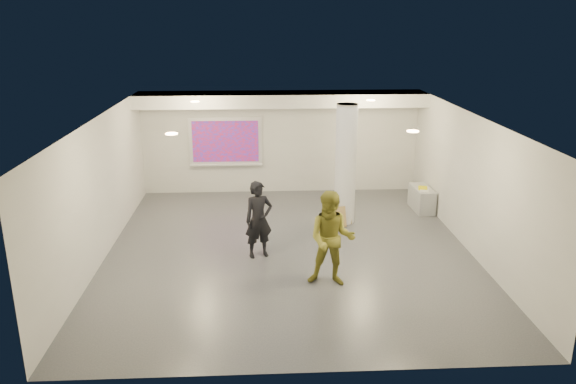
{
  "coord_description": "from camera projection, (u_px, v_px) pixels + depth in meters",
  "views": [
    {
      "loc": [
        -0.63,
        -11.53,
        4.99
      ],
      "look_at": [
        0.0,
        0.4,
        1.25
      ],
      "focal_mm": 35.0,
      "sensor_mm": 36.0,
      "label": 1
    }
  ],
  "objects": [
    {
      "name": "postit_pad",
      "position": [
        423.0,
        188.0,
        14.91
      ],
      "size": [
        0.3,
        0.36,
        0.03
      ],
      "primitive_type": "cube",
      "rotation": [
        0.0,
        0.0,
        -0.26
      ],
      "color": "#E5D803",
      "rests_on": "credenza"
    },
    {
      "name": "cardboard_back",
      "position": [
        340.0,
        212.0,
        14.03
      ],
      "size": [
        0.62,
        0.19,
        0.66
      ],
      "primitive_type": "cube",
      "rotation": [
        -0.11,
        0.0,
        0.11
      ],
      "color": "#9B7B46",
      "rests_on": "floor"
    },
    {
      "name": "downlight_ne",
      "position": [
        371.0,
        100.0,
        14.12
      ],
      "size": [
        0.22,
        0.22,
        0.02
      ],
      "primitive_type": "cylinder",
      "color": "#FFC280",
      "rests_on": "ceiling"
    },
    {
      "name": "column",
      "position": [
        346.0,
        165.0,
        13.86
      ],
      "size": [
        0.52,
        0.52,
        3.0
      ],
      "primitive_type": "cylinder",
      "color": "silver",
      "rests_on": "floor"
    },
    {
      "name": "credenza",
      "position": [
        422.0,
        199.0,
        15.08
      ],
      "size": [
        0.49,
        1.08,
        0.62
      ],
      "primitive_type": "cube",
      "rotation": [
        0.0,
        0.0,
        0.04
      ],
      "color": "gray",
      "rests_on": "floor"
    },
    {
      "name": "ceiling",
      "position": [
        289.0,
        117.0,
        11.62
      ],
      "size": [
        8.0,
        9.0,
        0.01
      ],
      "primitive_type": "cube",
      "color": "white",
      "rests_on": "floor"
    },
    {
      "name": "wall_left",
      "position": [
        100.0,
        189.0,
        11.87
      ],
      "size": [
        0.01,
        9.0,
        3.0
      ],
      "primitive_type": "cube",
      "color": "beige",
      "rests_on": "floor"
    },
    {
      "name": "downlight_sw",
      "position": [
        172.0,
        134.0,
        10.08
      ],
      "size": [
        0.22,
        0.22,
        0.02
      ],
      "primitive_type": "cylinder",
      "color": "#FFC280",
      "rests_on": "ceiling"
    },
    {
      "name": "wall_right",
      "position": [
        471.0,
        184.0,
        12.27
      ],
      "size": [
        0.01,
        9.0,
        3.0
      ],
      "primitive_type": "cube",
      "color": "beige",
      "rests_on": "floor"
    },
    {
      "name": "wall_back",
      "position": [
        281.0,
        142.0,
        16.35
      ],
      "size": [
        8.0,
        0.01,
        3.0
      ],
      "primitive_type": "cube",
      "color": "beige",
      "rests_on": "floor"
    },
    {
      "name": "projection_screen",
      "position": [
        226.0,
        142.0,
        16.22
      ],
      "size": [
        2.1,
        0.13,
        1.42
      ],
      "color": "silver",
      "rests_on": "wall_back"
    },
    {
      "name": "wall_front",
      "position": [
        306.0,
        280.0,
        7.78
      ],
      "size": [
        8.0,
        0.01,
        3.0
      ],
      "primitive_type": "cube",
      "color": "beige",
      "rests_on": "floor"
    },
    {
      "name": "woman",
      "position": [
        259.0,
        220.0,
        12.0
      ],
      "size": [
        0.71,
        0.58,
        1.68
      ],
      "primitive_type": "imported",
      "rotation": [
        0.0,
        0.0,
        0.33
      ],
      "color": "black",
      "rests_on": "floor"
    },
    {
      "name": "soffit_band",
      "position": [
        281.0,
        99.0,
        15.44
      ],
      "size": [
        8.0,
        1.1,
        0.36
      ],
      "primitive_type": "cube",
      "color": "white",
      "rests_on": "ceiling"
    },
    {
      "name": "downlight_nw",
      "position": [
        195.0,
        102.0,
        13.9
      ],
      "size": [
        0.22,
        0.22,
        0.02
      ],
      "primitive_type": "cylinder",
      "color": "#FFC280",
      "rests_on": "ceiling"
    },
    {
      "name": "papers_stack",
      "position": [
        425.0,
        190.0,
        14.73
      ],
      "size": [
        0.29,
        0.33,
        0.02
      ],
      "primitive_type": "cube",
      "rotation": [
        0.0,
        0.0,
        -0.31
      ],
      "color": "silver",
      "rests_on": "credenza"
    },
    {
      "name": "cardboard_front",
      "position": [
        337.0,
        217.0,
        13.84
      ],
      "size": [
        0.5,
        0.3,
        0.51
      ],
      "primitive_type": "cube",
      "rotation": [
        -0.28,
        0.0,
        0.26
      ],
      "color": "#9B7B46",
      "rests_on": "floor"
    },
    {
      "name": "man",
      "position": [
        332.0,
        239.0,
        10.7
      ],
      "size": [
        1.04,
        0.89,
        1.88
      ],
      "primitive_type": "imported",
      "rotation": [
        0.0,
        0.0,
        -0.21
      ],
      "color": "olive",
      "rests_on": "floor"
    },
    {
      "name": "downlight_se",
      "position": [
        413.0,
        131.0,
        10.3
      ],
      "size": [
        0.22,
        0.22,
        0.02
      ],
      "primitive_type": "cylinder",
      "color": "#FFC280",
      "rests_on": "ceiling"
    },
    {
      "name": "floor",
      "position": [
        289.0,
        251.0,
        12.51
      ],
      "size": [
        8.0,
        9.0,
        0.01
      ],
      "primitive_type": "cube",
      "color": "#3A3D42",
      "rests_on": "ground"
    }
  ]
}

